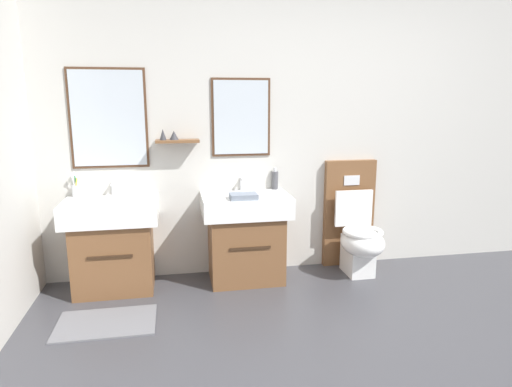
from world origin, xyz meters
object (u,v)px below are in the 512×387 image
(vanity_sink_right, at_px, (246,234))
(soap_dispenser, at_px, (275,180))
(folded_hand_towel, at_px, (244,196))
(toilet, at_px, (355,231))
(toothbrush_cup, at_px, (76,190))
(vanity_sink_left, at_px, (113,242))

(vanity_sink_right, distance_m, soap_dispenser, 0.56)
(folded_hand_towel, bearing_deg, toilet, 9.44)
(soap_dispenser, bearing_deg, toilet, -13.46)
(toothbrush_cup, bearing_deg, vanity_sink_left, -31.69)
(vanity_sink_left, distance_m, vanity_sink_right, 1.10)
(vanity_sink_right, height_order, toilet, toilet)
(vanity_sink_left, relative_size, soap_dispenser, 3.90)
(toothbrush_cup, bearing_deg, toilet, -3.84)
(soap_dispenser, relative_size, folded_hand_towel, 0.88)
(toilet, distance_m, folded_hand_towel, 1.14)
(folded_hand_towel, bearing_deg, soap_dispenser, 45.54)
(vanity_sink_right, bearing_deg, soap_dispenser, 32.19)
(vanity_sink_left, relative_size, vanity_sink_right, 1.00)
(vanity_sink_left, bearing_deg, toothbrush_cup, 148.31)
(vanity_sink_left, height_order, toothbrush_cup, toothbrush_cup)
(vanity_sink_left, distance_m, toothbrush_cup, 0.53)
(toilet, distance_m, soap_dispenser, 0.87)
(vanity_sink_right, bearing_deg, toilet, 1.00)
(toothbrush_cup, relative_size, soap_dispenser, 1.06)
(vanity_sink_left, bearing_deg, vanity_sink_right, 0.00)
(soap_dispenser, height_order, folded_hand_towel, soap_dispenser)
(vanity_sink_left, xyz_separation_m, soap_dispenser, (1.40, 0.19, 0.44))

